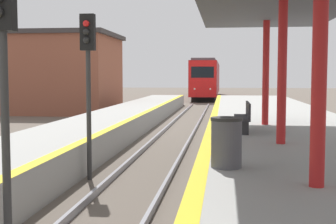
{
  "coord_description": "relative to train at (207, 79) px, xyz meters",
  "views": [
    {
      "loc": [
        2.08,
        -1.63,
        2.64
      ],
      "look_at": [
        -0.45,
        19.37,
        0.99
      ],
      "focal_mm": 50.0,
      "sensor_mm": 36.0,
      "label": 1
    }
  ],
  "objects": [
    {
      "name": "train",
      "position": [
        0.0,
        0.0,
        0.0
      ],
      "size": [
        2.73,
        23.17,
        4.37
      ],
      "color": "black",
      "rests_on": "ground"
    },
    {
      "name": "bench",
      "position": [
        2.7,
        -41.87,
        -0.83
      ],
      "size": [
        0.44,
        1.89,
        0.92
      ],
      "color": "#28282D",
      "rests_on": "platform_right"
    },
    {
      "name": "signal_mid",
      "position": [
        -1.31,
        -45.02,
        0.71
      ],
      "size": [
        0.36,
        0.31,
        4.17
      ],
      "color": "#2D2D2D",
      "rests_on": "ground"
    },
    {
      "name": "trash_bin",
      "position": [
        2.13,
        -47.59,
        -0.84
      ],
      "size": [
        0.61,
        0.61,
        0.96
      ],
      "color": "#4C4C51",
      "rests_on": "platform_right"
    },
    {
      "name": "signal_near",
      "position": [
        -1.04,
        -50.11,
        0.71
      ],
      "size": [
        0.36,
        0.31,
        4.17
      ],
      "color": "#2D2D2D",
      "rests_on": "ground"
    },
    {
      "name": "station_building",
      "position": [
        -10.7,
        -23.94,
        0.62
      ],
      "size": [
        10.19,
        7.48,
        5.65
      ],
      "color": "brown",
      "rests_on": "ground"
    }
  ]
}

